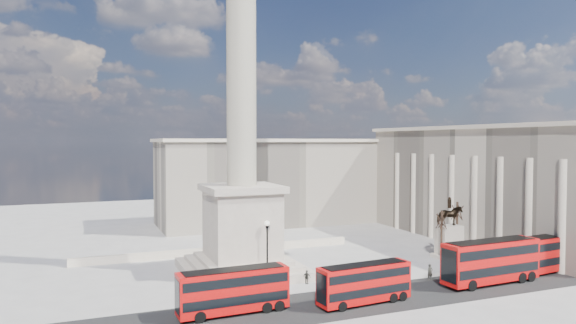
{
  "coord_description": "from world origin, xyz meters",
  "views": [
    {
      "loc": [
        -18.2,
        -54.91,
        16.18
      ],
      "look_at": [
        5.56,
        3.67,
        13.59
      ],
      "focal_mm": 32.0,
      "sensor_mm": 36.0,
      "label": 1
    }
  ],
  "objects_px": {
    "red_bus_d": "(537,255)",
    "victorian_lamp": "(267,246)",
    "nelsons_column": "(242,168)",
    "pedestrian_crossing": "(307,277)",
    "pedestrian_standing": "(461,260)",
    "equestrian_statue": "(449,237)",
    "red_bus_c": "(491,261)",
    "red_bus_b": "(365,283)",
    "pedestrian_walking": "(430,272)",
    "red_bus_a": "(234,290)"
  },
  "relations": [
    {
      "from": "red_bus_d",
      "to": "victorian_lamp",
      "type": "relative_size",
      "value": 1.62
    },
    {
      "from": "nelsons_column",
      "to": "pedestrian_crossing",
      "type": "relative_size",
      "value": 31.69
    },
    {
      "from": "pedestrian_standing",
      "to": "pedestrian_crossing",
      "type": "bearing_deg",
      "value": -30.52
    },
    {
      "from": "pedestrian_standing",
      "to": "equestrian_statue",
      "type": "bearing_deg",
      "value": -143.89
    },
    {
      "from": "red_bus_c",
      "to": "pedestrian_standing",
      "type": "bearing_deg",
      "value": 73.09
    },
    {
      "from": "red_bus_b",
      "to": "red_bus_d",
      "type": "distance_m",
      "value": 25.36
    },
    {
      "from": "red_bus_c",
      "to": "pedestrian_crossing",
      "type": "bearing_deg",
      "value": 155.78
    },
    {
      "from": "victorian_lamp",
      "to": "pedestrian_standing",
      "type": "xyz_separation_m",
      "value": [
        24.97,
        -3.51,
        -3.18
      ]
    },
    {
      "from": "red_bus_c",
      "to": "pedestrian_walking",
      "type": "height_order",
      "value": "red_bus_c"
    },
    {
      "from": "red_bus_b",
      "to": "pedestrian_walking",
      "type": "distance_m",
      "value": 12.39
    },
    {
      "from": "red_bus_a",
      "to": "victorian_lamp",
      "type": "distance_m",
      "value": 11.8
    },
    {
      "from": "red_bus_d",
      "to": "red_bus_b",
      "type": "bearing_deg",
      "value": 178.54
    },
    {
      "from": "red_bus_a",
      "to": "equestrian_statue",
      "type": "bearing_deg",
      "value": 16.03
    },
    {
      "from": "victorian_lamp",
      "to": "pedestrian_standing",
      "type": "distance_m",
      "value": 25.42
    },
    {
      "from": "red_bus_d",
      "to": "pedestrian_walking",
      "type": "height_order",
      "value": "red_bus_d"
    },
    {
      "from": "nelsons_column",
      "to": "red_bus_c",
      "type": "height_order",
      "value": "nelsons_column"
    },
    {
      "from": "red_bus_a",
      "to": "red_bus_c",
      "type": "relative_size",
      "value": 0.85
    },
    {
      "from": "red_bus_c",
      "to": "victorian_lamp",
      "type": "height_order",
      "value": "victorian_lamp"
    },
    {
      "from": "nelsons_column",
      "to": "red_bus_b",
      "type": "relative_size",
      "value": 4.98
    },
    {
      "from": "red_bus_a",
      "to": "pedestrian_walking",
      "type": "distance_m",
      "value": 24.5
    },
    {
      "from": "pedestrian_walking",
      "to": "red_bus_a",
      "type": "bearing_deg",
      "value": -169.57
    },
    {
      "from": "red_bus_c",
      "to": "pedestrian_crossing",
      "type": "xyz_separation_m",
      "value": [
        -19.42,
        7.74,
        -1.82
      ]
    },
    {
      "from": "nelsons_column",
      "to": "red_bus_c",
      "type": "distance_m",
      "value": 30.88
    },
    {
      "from": "red_bus_c",
      "to": "victorian_lamp",
      "type": "bearing_deg",
      "value": 152.69
    },
    {
      "from": "nelsons_column",
      "to": "pedestrian_standing",
      "type": "xyz_separation_m",
      "value": [
        26.61,
        -8.11,
        -11.98
      ]
    },
    {
      "from": "victorian_lamp",
      "to": "pedestrian_standing",
      "type": "height_order",
      "value": "victorian_lamp"
    },
    {
      "from": "pedestrian_walking",
      "to": "red_bus_d",
      "type": "bearing_deg",
      "value": -6.41
    },
    {
      "from": "red_bus_b",
      "to": "equestrian_statue",
      "type": "xyz_separation_m",
      "value": [
        21.19,
        13.16,
        0.85
      ]
    },
    {
      "from": "red_bus_c",
      "to": "red_bus_d",
      "type": "bearing_deg",
      "value": 5.45
    },
    {
      "from": "red_bus_b",
      "to": "red_bus_c",
      "type": "bearing_deg",
      "value": -1.72
    },
    {
      "from": "equestrian_statue",
      "to": "pedestrian_standing",
      "type": "relative_size",
      "value": 4.52
    },
    {
      "from": "pedestrian_standing",
      "to": "red_bus_c",
      "type": "bearing_deg",
      "value": 46.59
    },
    {
      "from": "nelsons_column",
      "to": "victorian_lamp",
      "type": "distance_m",
      "value": 10.06
    },
    {
      "from": "red_bus_c",
      "to": "pedestrian_crossing",
      "type": "relative_size",
      "value": 7.85
    },
    {
      "from": "red_bus_b",
      "to": "red_bus_d",
      "type": "xyz_separation_m",
      "value": [
        25.28,
        2.0,
        0.27
      ]
    },
    {
      "from": "red_bus_b",
      "to": "pedestrian_walking",
      "type": "xyz_separation_m",
      "value": [
        11.44,
        4.62,
        -1.16
      ]
    },
    {
      "from": "nelsons_column",
      "to": "red_bus_b",
      "type": "height_order",
      "value": "nelsons_column"
    },
    {
      "from": "victorian_lamp",
      "to": "nelsons_column",
      "type": "bearing_deg",
      "value": 109.64
    },
    {
      "from": "red_bus_a",
      "to": "red_bus_b",
      "type": "distance_m",
      "value": 13.04
    },
    {
      "from": "nelsons_column",
      "to": "pedestrian_crossing",
      "type": "xyz_separation_m",
      "value": [
        5.34,
        -7.55,
        -12.13
      ]
    },
    {
      "from": "red_bus_d",
      "to": "red_bus_c",
      "type": "bearing_deg",
      "value": -178.02
    },
    {
      "from": "red_bus_b",
      "to": "victorian_lamp",
      "type": "relative_size",
      "value": 1.43
    },
    {
      "from": "red_bus_a",
      "to": "victorian_lamp",
      "type": "relative_size",
      "value": 1.51
    },
    {
      "from": "red_bus_b",
      "to": "victorian_lamp",
      "type": "xyz_separation_m",
      "value": [
        -6.17,
        11.53,
        2.02
      ]
    },
    {
      "from": "red_bus_b",
      "to": "pedestrian_standing",
      "type": "height_order",
      "value": "red_bus_b"
    },
    {
      "from": "victorian_lamp",
      "to": "pedestrian_walking",
      "type": "relative_size",
      "value": 3.72
    },
    {
      "from": "equestrian_statue",
      "to": "victorian_lamp",
      "type": "bearing_deg",
      "value": -176.59
    },
    {
      "from": "red_bus_b",
      "to": "pedestrian_standing",
      "type": "bearing_deg",
      "value": 18.53
    },
    {
      "from": "red_bus_c",
      "to": "red_bus_d",
      "type": "distance_m",
      "value": 8.41
    },
    {
      "from": "red_bus_a",
      "to": "victorian_lamp",
      "type": "bearing_deg",
      "value": 52.72
    }
  ]
}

